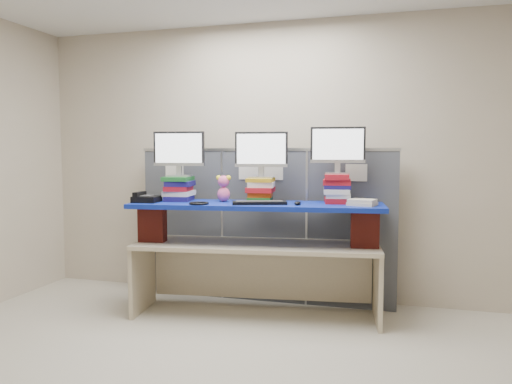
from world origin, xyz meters
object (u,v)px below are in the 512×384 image
(monitor_center, at_px, (261,152))
(monitor_right, at_px, (338,147))
(keyboard, at_px, (259,203))
(desk_phone, at_px, (145,198))
(desk, at_px, (256,258))
(blue_board, at_px, (256,205))
(monitor_left, at_px, (179,151))

(monitor_center, relative_size, monitor_right, 1.00)
(keyboard, xyz_separation_m, desk_phone, (-1.05, -0.11, 0.02))
(desk, xyz_separation_m, monitor_center, (0.02, 0.12, 0.96))
(desk, bearing_deg, blue_board, 88.13)
(monitor_right, bearing_deg, monitor_center, -180.00)
(desk, xyz_separation_m, desk_phone, (-0.99, -0.20, 0.54))
(monitor_left, height_order, monitor_center, monitor_left)
(desk, height_order, blue_board, blue_board)
(keyboard, bearing_deg, monitor_center, 82.53)
(blue_board, xyz_separation_m, monitor_right, (0.70, 0.21, 0.52))
(monitor_right, height_order, desk_phone, monitor_right)
(desk, height_order, keyboard, keyboard)
(desk, relative_size, blue_board, 1.00)
(blue_board, bearing_deg, monitor_right, 9.34)
(desk, bearing_deg, monitor_left, 171.01)
(desk, height_order, monitor_right, monitor_right)
(monitor_right, bearing_deg, keyboard, -162.36)
(blue_board, height_order, monitor_left, monitor_left)
(blue_board, distance_m, monitor_right, 0.90)
(monitor_left, bearing_deg, monitor_right, 0.00)
(desk, height_order, desk_phone, desk_phone)
(desk_phone, bearing_deg, monitor_center, 12.81)
(monitor_center, height_order, monitor_right, monitor_right)
(desk, distance_m, blue_board, 0.48)
(blue_board, bearing_deg, desk, -91.87)
(keyboard, bearing_deg, blue_board, 103.92)
(monitor_left, bearing_deg, desk, -8.99)
(desk, height_order, monitor_left, monitor_left)
(desk, distance_m, monitor_left, 1.23)
(blue_board, xyz_separation_m, monitor_left, (-0.76, 0.02, 0.49))
(monitor_right, relative_size, desk_phone, 2.02)
(desk_phone, bearing_deg, blue_board, 6.53)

